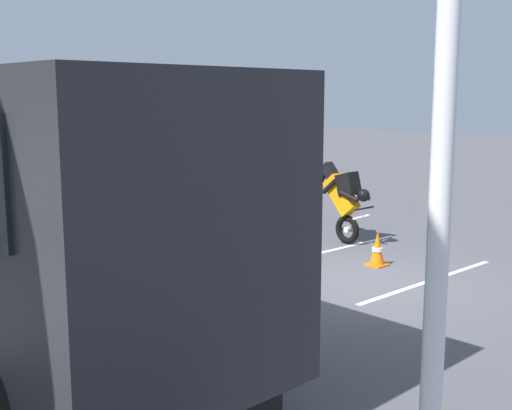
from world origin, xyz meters
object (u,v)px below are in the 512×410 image
Objects in this scene: traffic_cone at (377,249)px; spectator_left at (159,225)px; spectator_far_left at (191,231)px; parked_motorcycle_silver at (124,270)px; flagpole at (434,162)px; spectator_centre at (141,212)px; stunt_motorcycle at (340,193)px.

spectator_left is at bearing 65.91° from traffic_cone.
parked_motorcycle_silver is at bearing 49.65° from spectator_far_left.
spectator_centre is at bearing -26.13° from flagpole.
traffic_cone is at bearing -99.38° from spectator_far_left.
spectator_centre reaches higher than parked_motorcycle_silver.
parked_motorcycle_silver is 5.50m from stunt_motorcycle.
spectator_left is 0.95× the size of spectator_centre.
flagpole is 9.72m from traffic_cone.
parked_motorcycle_silver is at bearing 139.00° from spectator_centre.
spectator_far_left reaches higher than spectator_centre.
traffic_cone is at bearing -52.08° from flagpole.
spectator_left is at bearing 163.10° from spectator_centre.
flagpole is at bearing 157.33° from parked_motorcycle_silver.
spectator_far_left is 2.83× the size of traffic_cone.
spectator_far_left reaches higher than traffic_cone.
traffic_cone is at bearing -128.46° from spectator_centre.
spectator_left is 4.00m from traffic_cone.
flagpole is at bearing 149.85° from spectator_far_left.
parked_motorcycle_silver is at bearing 94.93° from stunt_motorcycle.
spectator_centre is at bearing -16.90° from spectator_left.
spectator_far_left is at bearing -130.35° from parked_motorcycle_silver.
stunt_motorcycle reaches higher than spectator_far_left.
traffic_cone is at bearing -114.09° from spectator_left.
stunt_motorcycle is at bearing -85.07° from parked_motorcycle_silver.
spectator_centre is at bearing 78.34° from stunt_motorcycle.
stunt_motorcycle is (-0.88, -4.27, -0.00)m from spectator_centre.
spectator_far_left is 0.92× the size of stunt_motorcycle.
spectator_far_left is at bearing 103.48° from stunt_motorcycle.
flagpole reaches higher than parked_motorcycle_silver.
flagpole is at bearing 127.92° from traffic_cone.
spectator_far_left is 1.08× the size of spectator_left.
parked_motorcycle_silver is at bearing -22.67° from flagpole.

